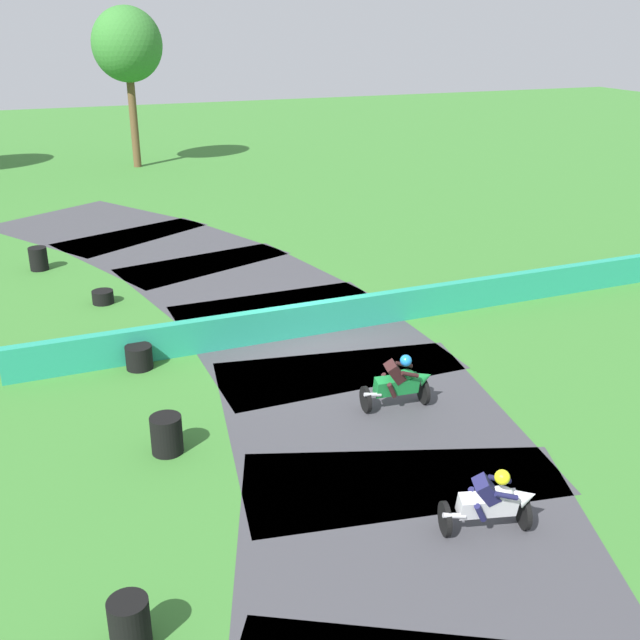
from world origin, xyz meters
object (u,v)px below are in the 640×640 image
at_px(tire_stack_mid_a, 167,435).
at_px(tire_stack_extra_a, 38,259).
at_px(tire_stack_near, 130,624).
at_px(tire_stack_far, 103,297).
at_px(motorcycle_chase_green, 400,382).
at_px(motorcycle_lead_white, 492,501).
at_px(tire_stack_mid_b, 139,357).

xyz_separation_m(tire_stack_mid_a, tire_stack_extra_a, (-1.97, 13.55, 0.00)).
xyz_separation_m(tire_stack_near, tire_stack_far, (1.17, 14.34, -0.20)).
bearing_deg(motorcycle_chase_green, motorcycle_lead_white, -96.82).
bearing_deg(motorcycle_chase_green, tire_stack_far, 120.44).
relative_size(motorcycle_lead_white, tire_stack_near, 2.13).
height_order(tire_stack_near, tire_stack_mid_b, tire_stack_near).
xyz_separation_m(motorcycle_lead_white, tire_stack_mid_a, (-4.69, 4.61, -0.24)).
bearing_deg(motorcycle_lead_white, motorcycle_chase_green, 83.18).
relative_size(motorcycle_lead_white, tire_stack_mid_a, 2.13).
xyz_separation_m(tire_stack_far, tire_stack_extra_a, (-1.70, 4.21, 0.20)).
bearing_deg(tire_stack_mid_b, motorcycle_lead_white, -62.43).
bearing_deg(tire_stack_far, tire_stack_near, -94.67).
distance_m(motorcycle_lead_white, tire_stack_far, 14.81).
bearing_deg(tire_stack_far, tire_stack_mid_b, -86.23).
relative_size(motorcycle_lead_white, tire_stack_extra_a, 2.13).
bearing_deg(tire_stack_extra_a, tire_stack_far, -67.95).
bearing_deg(tire_stack_extra_a, tire_stack_near, -88.35).
xyz_separation_m(motorcycle_lead_white, tire_stack_extra_a, (-6.65, 18.16, -0.24)).
distance_m(tire_stack_mid_b, tire_stack_extra_a, 9.55).
relative_size(motorcycle_lead_white, tire_stack_far, 2.61).
relative_size(tire_stack_mid_a, tire_stack_extra_a, 1.00).
bearing_deg(tire_stack_near, tire_stack_far, 85.33).
relative_size(tire_stack_near, tire_stack_mid_a, 1.00).
distance_m(tire_stack_mid_a, tire_stack_far, 9.35).
relative_size(tire_stack_near, tire_stack_mid_b, 1.19).
distance_m(motorcycle_chase_green, tire_stack_mid_a, 5.24).
bearing_deg(tire_stack_mid_a, motorcycle_chase_green, -0.14).
bearing_deg(tire_stack_mid_b, motorcycle_chase_green, -39.37).
xyz_separation_m(motorcycle_chase_green, tire_stack_extra_a, (-7.20, 13.56, -0.25)).
relative_size(motorcycle_chase_green, tire_stack_extra_a, 2.12).
relative_size(tire_stack_near, tire_stack_extra_a, 1.00).
bearing_deg(tire_stack_mid_b, tire_stack_mid_a, -91.03).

